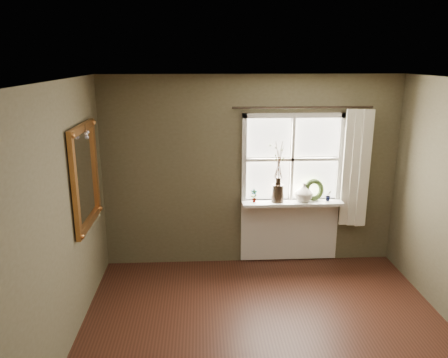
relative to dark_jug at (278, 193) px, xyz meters
The scene contains 14 objects.
ceiling 2.66m from the dark_jug, 99.34° to the right, with size 4.50×4.50×0.00m, color silver.
wall_back 0.47m from the dark_jug, 152.70° to the left, with size 4.00×0.10×2.60m, color brown.
wall_left 3.21m from the dark_jug, 138.53° to the right, with size 0.10×4.50×2.60m, color brown.
window_frame 0.50m from the dark_jug, 28.37° to the left, with size 1.36×0.06×1.24m.
window_sill 0.25m from the dark_jug, ahead, with size 1.36×0.26×0.04m, color silver.
window_apron 0.62m from the dark_jug, 28.66° to the left, with size 1.36×0.04×0.88m, color silver.
dark_jug is the anchor object (origin of this frame).
cream_vase 0.36m from the dark_jug, ahead, with size 0.25×0.25×0.26m, color beige.
wreath 0.50m from the dark_jug, ahead, with size 0.30×0.30×0.07m, color #2F411C.
potted_plant_left 0.32m from the dark_jug, behind, with size 0.09×0.06×0.18m, color #2F411C.
potted_plant_right 0.70m from the dark_jug, ahead, with size 0.08×0.07×0.15m, color #2F411C.
curtain 1.09m from the dark_jug, ahead, with size 0.36×0.12×1.59m, color silver.
curtain_rod 1.18m from the dark_jug, ahead, with size 0.03×0.03×1.84m, color black.
gilt_mirror 2.50m from the dark_jug, 160.96° to the right, with size 0.10×0.97×1.16m.
Camera 1 is at (-0.67, -3.43, 2.80)m, focal length 35.00 mm.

